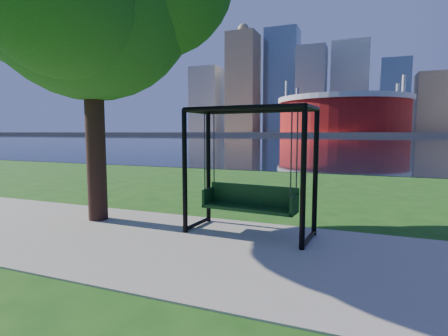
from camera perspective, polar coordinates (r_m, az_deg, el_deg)
The scene contains 7 objects.
ground at distance 6.86m, azimuth -0.46°, elevation -11.85°, with size 900.00×900.00×0.00m, color #1E5114.
path at distance 6.41m, azimuth -2.18°, elevation -12.98°, with size 120.00×4.00×0.03m, color #9E937F.
river at distance 108.10m, azimuth 20.34°, elevation 4.41°, with size 900.00×180.00×0.02m, color black.
far_bank at distance 312.06m, azimuth 21.23°, elevation 5.28°, with size 900.00×228.00×2.00m, color #937F60.
stadium at distance 241.68m, azimuth 18.81°, elevation 8.44°, with size 83.00×83.00×32.00m.
skyline at distance 327.27m, azimuth 20.71°, elevation 11.43°, with size 392.00×66.00×96.50m.
swing at distance 7.05m, azimuth 4.23°, elevation -0.97°, with size 2.61×1.30×2.58m.
Camera 1 is at (2.45, -6.05, 2.09)m, focal length 28.00 mm.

